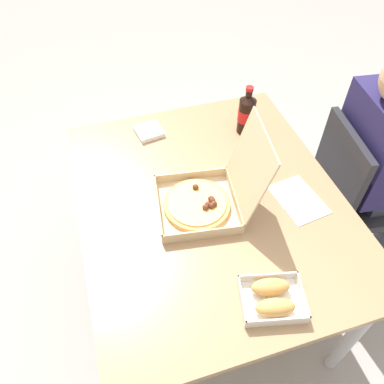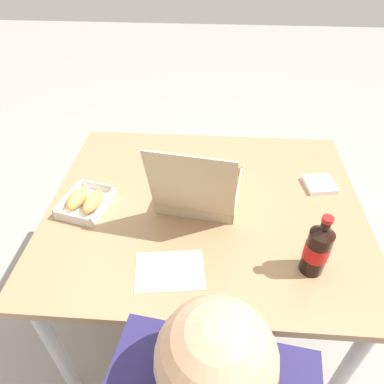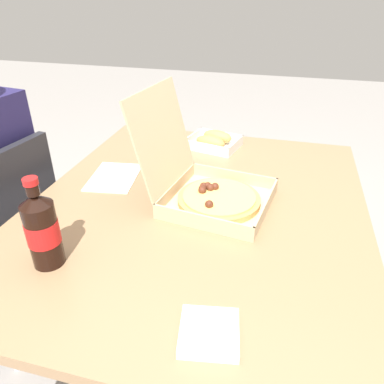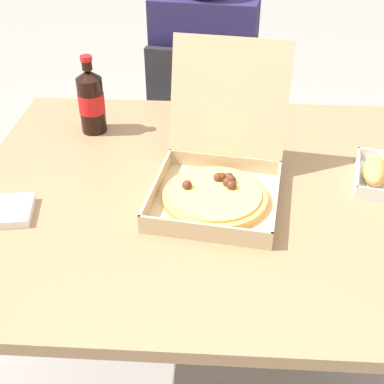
% 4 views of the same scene
% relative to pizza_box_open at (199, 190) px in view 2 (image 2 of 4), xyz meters
% --- Properties ---
extents(ground_plane, '(10.00, 10.00, 0.00)m').
position_rel_pizza_box_open_xyz_m(ground_plane, '(-0.02, 0.03, -0.75)').
color(ground_plane, gray).
extents(dining_table, '(1.17, 0.97, 0.70)m').
position_rel_pizza_box_open_xyz_m(dining_table, '(-0.02, 0.03, -0.12)').
color(dining_table, '#997551').
rests_on(dining_table, ground_plane).
extents(pizza_box_open, '(0.34, 0.40, 0.32)m').
position_rel_pizza_box_open_xyz_m(pizza_box_open, '(0.00, 0.00, 0.00)').
color(pizza_box_open, tan).
rests_on(pizza_box_open, dining_table).
extents(bread_side_box, '(0.19, 0.22, 0.06)m').
position_rel_pizza_box_open_xyz_m(bread_side_box, '(0.42, 0.07, -0.02)').
color(bread_side_box, white).
rests_on(bread_side_box, dining_table).
extents(cola_bottle, '(0.07, 0.07, 0.22)m').
position_rel_pizza_box_open_xyz_m(cola_bottle, '(-0.36, 0.30, 0.05)').
color(cola_bottle, black).
rests_on(cola_bottle, dining_table).
extents(paper_menu, '(0.23, 0.18, 0.00)m').
position_rel_pizza_box_open_xyz_m(paper_menu, '(0.07, 0.34, -0.05)').
color(paper_menu, white).
rests_on(paper_menu, dining_table).
extents(napkin_pile, '(0.13, 0.13, 0.02)m').
position_rel_pizza_box_open_xyz_m(napkin_pile, '(-0.47, -0.11, -0.04)').
color(napkin_pile, white).
rests_on(napkin_pile, dining_table).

